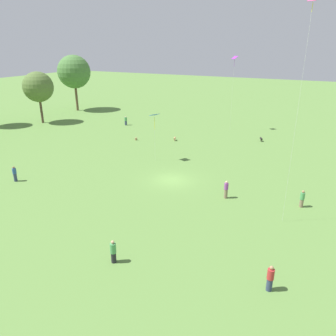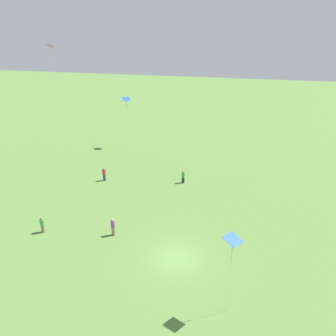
% 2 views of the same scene
% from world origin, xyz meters
% --- Properties ---
extents(ground_plane, '(240.00, 240.00, 0.00)m').
position_xyz_m(ground_plane, '(0.00, 0.00, 0.00)').
color(ground_plane, '#5B843D').
extents(tree_4, '(5.56, 5.56, 9.54)m').
position_xyz_m(tree_4, '(14.12, 34.66, 6.74)').
color(tree_4, brown).
rests_on(tree_4, ground_plane).
extents(tree_5, '(7.13, 7.13, 12.05)m').
position_xyz_m(tree_5, '(26.90, 37.28, 8.46)').
color(tree_5, brown).
rests_on(tree_5, ground_plane).
extents(person_0, '(0.53, 0.53, 1.74)m').
position_xyz_m(person_0, '(-15.01, -2.88, 0.86)').
color(person_0, '#232328').
rests_on(person_0, ground_plane).
extents(person_1, '(0.43, 0.43, 1.83)m').
position_xyz_m(person_1, '(-1.71, -6.72, 0.91)').
color(person_1, '#847056').
rests_on(person_1, ground_plane).
extents(person_2, '(0.56, 0.56, 1.74)m').
position_xyz_m(person_2, '(-8.13, 15.27, 0.86)').
color(person_2, '#333D5B').
rests_on(person_2, ground_plane).
extents(person_3, '(0.57, 0.57, 1.68)m').
position_xyz_m(person_3, '(-0.35, -13.56, 0.83)').
color(person_3, '#847056').
rests_on(person_3, ground_plane).
extents(person_4, '(0.57, 0.57, 1.78)m').
position_xyz_m(person_4, '(-12.97, -13.04, 0.88)').
color(person_4, '#333D5B').
rests_on(person_4, ground_plane).
extents(person_5, '(0.52, 0.52, 1.69)m').
position_xyz_m(person_5, '(19.71, 19.33, 0.82)').
color(person_5, '#333D5B').
rests_on(person_5, ground_plane).
extents(kite_0, '(1.37, 1.36, 6.18)m').
position_xyz_m(kite_0, '(4.78, 4.81, 5.85)').
color(kite_0, blue).
rests_on(kite_0, ground_plane).
extents(kite_1, '(1.10, 1.14, 12.37)m').
position_xyz_m(kite_1, '(24.81, 0.90, 11.58)').
color(kite_1, purple).
rests_on(kite_1, ground_plane).
extents(kite_3, '(0.75, 0.77, 17.17)m').
position_xyz_m(kite_3, '(-3.88, -12.43, 15.30)').
color(kite_3, '#E54C99').
rests_on(kite_3, ground_plane).
extents(dog_0, '(0.77, 0.58, 0.62)m').
position_xyz_m(dog_0, '(20.15, -5.51, 0.42)').
color(dog_0, black).
rests_on(dog_0, ground_plane).
extents(dog_1, '(0.78, 0.51, 0.55)m').
position_xyz_m(dog_1, '(14.48, 6.66, 0.36)').
color(dog_1, tan).
rests_on(dog_1, ground_plane).
extents(picnic_bag_0, '(0.39, 0.38, 0.39)m').
position_xyz_m(picnic_bag_0, '(11.93, 12.22, 0.20)').
color(picnic_bag_0, '#A58459').
rests_on(picnic_bag_0, ground_plane).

